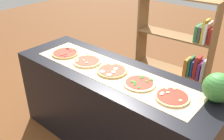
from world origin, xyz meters
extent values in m
cube|color=black|center=(0.00, 0.00, 0.44)|extent=(2.11, 0.69, 0.88)
cube|color=tan|center=(0.00, 0.00, 0.89)|extent=(1.72, 0.42, 0.00)
cylinder|color=tan|center=(-0.63, -0.03, 0.90)|extent=(0.28, 0.28, 0.02)
cylinder|color=#AD2314|center=(-0.63, -0.03, 0.91)|extent=(0.25, 0.25, 0.00)
cylinder|color=maroon|center=(-0.60, -0.10, 0.91)|extent=(0.04, 0.04, 0.00)
cylinder|color=maroon|center=(-0.68, 0.04, 0.91)|extent=(0.03, 0.03, 0.00)
cylinder|color=maroon|center=(-0.69, 0.05, 0.91)|extent=(0.03, 0.03, 0.00)
cylinder|color=maroon|center=(-0.60, -0.05, 0.91)|extent=(0.03, 0.03, 0.00)
cylinder|color=maroon|center=(-0.67, 0.06, 0.91)|extent=(0.03, 0.03, 0.00)
cylinder|color=maroon|center=(-0.59, 0.07, 0.91)|extent=(0.03, 0.03, 0.00)
cylinder|color=maroon|center=(-0.56, -0.09, 0.91)|extent=(0.03, 0.03, 0.00)
cylinder|color=maroon|center=(-0.62, 0.03, 0.91)|extent=(0.03, 0.03, 0.00)
cylinder|color=#E5C17F|center=(-0.32, -0.01, 0.90)|extent=(0.28, 0.28, 0.02)
cylinder|color=red|center=(-0.32, -0.01, 0.91)|extent=(0.24, 0.24, 0.00)
cylinder|color=#C6B28E|center=(-0.27, 0.09, 0.91)|extent=(0.02, 0.02, 0.01)
cylinder|color=#C6B28E|center=(-0.28, -0.06, 0.91)|extent=(0.03, 0.03, 0.01)
cylinder|color=#C6B28E|center=(-0.37, -0.10, 0.91)|extent=(0.03, 0.03, 0.01)
cylinder|color=#C6B28E|center=(-0.40, -0.07, 0.91)|extent=(0.03, 0.03, 0.01)
cylinder|color=#C6B28E|center=(-0.34, -0.04, 0.91)|extent=(0.02, 0.02, 0.01)
cylinder|color=tan|center=(0.00, 0.00, 0.90)|extent=(0.28, 0.28, 0.02)
cylinder|color=red|center=(0.00, 0.00, 0.91)|extent=(0.24, 0.24, 0.00)
cylinder|color=#EFE5CC|center=(-0.04, -0.09, 0.91)|extent=(0.04, 0.04, 0.00)
cylinder|color=#EFE5CC|center=(0.04, -0.03, 0.91)|extent=(0.04, 0.04, 0.00)
cylinder|color=#EFE5CC|center=(0.04, -0.09, 0.91)|extent=(0.04, 0.04, 0.00)
cylinder|color=#EFE5CC|center=(-0.07, 0.08, 0.91)|extent=(0.04, 0.04, 0.00)
cylinder|color=#EFE5CC|center=(0.01, 0.03, 0.91)|extent=(0.04, 0.04, 0.00)
cylinder|color=#E5C17F|center=(0.32, -0.01, 0.89)|extent=(0.29, 0.29, 0.01)
cylinder|color=#AD2314|center=(0.32, -0.01, 0.90)|extent=(0.24, 0.24, 0.00)
ellipsoid|color=#286B23|center=(0.29, 0.06, 0.91)|extent=(0.04, 0.04, 0.00)
ellipsoid|color=#286B23|center=(0.31, -0.07, 0.91)|extent=(0.04, 0.04, 0.00)
ellipsoid|color=#286B23|center=(0.29, -0.04, 0.91)|extent=(0.06, 0.05, 0.00)
ellipsoid|color=#286B23|center=(0.37, 0.09, 0.91)|extent=(0.05, 0.05, 0.00)
ellipsoid|color=#286B23|center=(0.28, 0.08, 0.91)|extent=(0.04, 0.04, 0.00)
ellipsoid|color=#286B23|center=(0.27, -0.05, 0.91)|extent=(0.04, 0.04, 0.00)
ellipsoid|color=#286B23|center=(0.36, -0.08, 0.91)|extent=(0.03, 0.04, 0.00)
ellipsoid|color=#286B23|center=(0.36, 0.04, 0.91)|extent=(0.04, 0.04, 0.00)
cylinder|color=#E5C17F|center=(0.63, -0.02, 0.89)|extent=(0.27, 0.27, 0.02)
cylinder|color=#AD2314|center=(0.63, -0.02, 0.90)|extent=(0.24, 0.24, 0.00)
cylinder|color=#C6B28E|center=(0.71, -0.04, 0.91)|extent=(0.03, 0.03, 0.01)
cylinder|color=#C6B28E|center=(0.60, 0.08, 0.91)|extent=(0.02, 0.02, 0.01)
cylinder|color=#C6B28E|center=(0.56, -0.03, 0.91)|extent=(0.02, 0.02, 0.01)
cylinder|color=#C6B28E|center=(0.58, 0.00, 0.91)|extent=(0.03, 0.03, 0.01)
cylinder|color=#C6B28E|center=(0.56, -0.05, 0.91)|extent=(0.03, 0.03, 0.01)
cylinder|color=#C6B28E|center=(0.55, 0.04, 0.91)|extent=(0.03, 0.03, 0.01)
sphere|color=#387A33|center=(0.90, 0.18, 1.00)|extent=(0.23, 0.23, 0.23)
cube|color=brown|center=(0.51, 1.13, 0.71)|extent=(0.03, 0.24, 1.41)
cube|color=brown|center=(-0.40, 1.08, 0.71)|extent=(0.03, 0.24, 1.41)
cube|color=brown|center=(0.05, 1.11, 0.01)|extent=(0.91, 0.29, 0.02)
cube|color=#234799|center=(0.47, 1.13, 0.13)|extent=(0.04, 0.14, 0.23)
cube|color=orange|center=(0.44, 1.13, 0.13)|extent=(0.04, 0.14, 0.23)
cube|color=#B22823|center=(0.40, 1.13, 0.13)|extent=(0.04, 0.16, 0.22)
cube|color=orange|center=(0.36, 1.13, 0.11)|extent=(0.04, 0.15, 0.18)
cube|color=#2D753D|center=(0.32, 1.12, 0.13)|extent=(0.04, 0.20, 0.21)
cube|color=gold|center=(0.29, 1.12, 0.12)|extent=(0.05, 0.16, 0.19)
cube|color=brown|center=(0.05, 1.11, 0.47)|extent=(0.91, 0.29, 0.02)
cube|color=silver|center=(0.47, 1.13, 0.60)|extent=(0.05, 0.19, 0.24)
cube|color=#753384|center=(0.43, 1.13, 0.59)|extent=(0.04, 0.20, 0.21)
cube|color=#B22823|center=(0.38, 1.13, 0.61)|extent=(0.05, 0.17, 0.26)
cube|color=#234799|center=(0.33, 1.12, 0.58)|extent=(0.04, 0.14, 0.20)
cube|color=#2D753D|center=(0.30, 1.12, 0.60)|extent=(0.04, 0.17, 0.23)
cube|color=orange|center=(0.26, 1.12, 0.59)|extent=(0.05, 0.17, 0.21)
cube|color=brown|center=(0.05, 1.11, 0.94)|extent=(0.91, 0.29, 0.02)
cube|color=#B22823|center=(0.47, 1.13, 1.03)|extent=(0.05, 0.14, 0.17)
cube|color=silver|center=(0.43, 1.13, 1.06)|extent=(0.04, 0.21, 0.22)
cube|color=gold|center=(0.39, 1.13, 1.07)|extent=(0.04, 0.18, 0.25)
cube|color=#47423D|center=(0.36, 1.13, 1.04)|extent=(0.04, 0.19, 0.18)
cube|color=#2D753D|center=(0.32, 1.12, 1.04)|extent=(0.05, 0.19, 0.18)
camera|label=1|loc=(1.33, -1.55, 2.02)|focal=40.23mm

